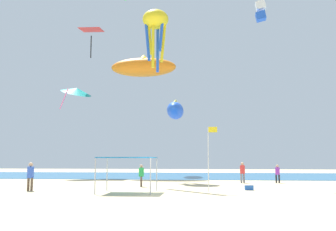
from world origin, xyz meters
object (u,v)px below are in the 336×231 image
kite_delta_teal (77,91)px  kite_inflatable_blue (175,111)px  person_leftmost (30,174)px  kite_inflatable_orange (144,67)px  canopy_tent (128,159)px  person_rightmost (242,171)px  kite_octopus_yellow (156,22)px  banner_flag (209,153)px  kite_box_white (261,11)px  kite_diamond_red (91,31)px  person_near_tent (141,174)px  person_central (277,172)px  cooler_box (249,187)px

kite_delta_teal → kite_inflatable_blue: kite_delta_teal is taller
person_leftmost → kite_inflatable_orange: kite_inflatable_orange is taller
canopy_tent → person_rightmost: 12.78m
kite_octopus_yellow → kite_inflatable_blue: bearing=-61.1°
banner_flag → kite_box_white: 26.65m
kite_inflatable_orange → kite_diamond_red: (-7.52, 3.56, 5.85)m
kite_inflatable_blue → person_near_tent: bearing=175.0°
person_central → person_rightmost: person_rightmost is taller
person_rightmost → person_near_tent: bearing=171.5°
person_near_tent → banner_flag: (5.04, -3.97, 1.46)m
person_rightmost → kite_delta_teal: bearing=117.0°
person_central → kite_diamond_red: bearing=-51.5°
cooler_box → kite_delta_teal: kite_delta_teal is taller
person_rightmost → cooler_box: 7.34m
person_near_tent → person_central: (10.90, 5.37, -0.04)m
kite_box_white → kite_inflatable_blue: kite_box_white is taller
canopy_tent → kite_diamond_red: 29.51m
person_leftmost → banner_flag: (11.55, 0.38, 1.35)m
kite_octopus_yellow → kite_inflatable_blue: size_ratio=0.93×
cooler_box → kite_octopus_yellow: (-7.98, 11.86, 16.18)m
person_leftmost → kite_delta_teal: bearing=125.0°
person_near_tent → kite_box_white: size_ratio=0.67×
person_leftmost → kite_box_white: (17.93, 19.81, 18.43)m
canopy_tent → person_rightmost: canopy_tent is taller
kite_inflatable_orange → kite_box_white: (13.75, 1.56, 6.83)m
person_leftmost → person_rightmost: person_leftmost is taller
person_leftmost → kite_inflatable_blue: bearing=95.3°
person_near_tent → person_leftmost: person_leftmost is taller
kite_delta_teal → kite_inflatable_blue: bearing=-19.8°
kite_octopus_yellow → kite_inflatable_blue: 11.65m
person_near_tent → kite_diamond_red: 26.65m
kite_delta_teal → kite_octopus_yellow: size_ratio=0.76×
banner_flag → kite_inflatable_orange: 21.88m
person_near_tent → kite_inflatable_orange: 18.33m
kite_delta_teal → kite_diamond_red: bearing=45.1°
person_central → kite_inflatable_orange: bearing=-54.1°
canopy_tent → kite_diamond_red: bearing=113.8°
person_near_tent → person_rightmost: bearing=-66.6°
kite_octopus_yellow → kite_delta_teal: bearing=23.7°
canopy_tent → kite_inflatable_orange: size_ratio=0.44×
banner_flag → kite_inflatable_orange: bearing=112.4°
person_leftmost → person_central: person_leftmost is taller
canopy_tent → banner_flag: bearing=11.1°
person_rightmost → banner_flag: banner_flag is taller
person_rightmost → kite_box_white: size_ratio=0.73×
kite_delta_teal → canopy_tent: bearing=-107.6°
person_rightmost → kite_box_white: 21.49m
kite_box_white → person_central: bearing=0.5°
banner_flag → kite_inflatable_blue: kite_inflatable_blue is taller
person_rightmost → kite_box_white: bearing=30.3°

